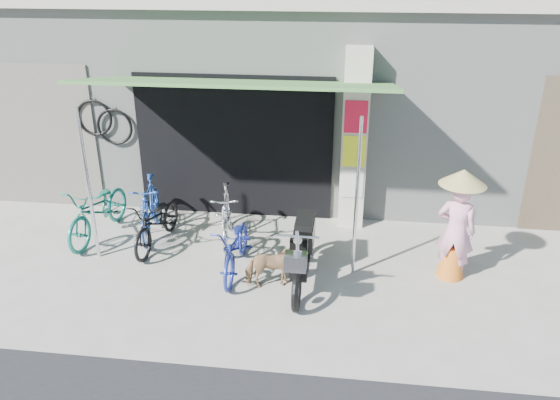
# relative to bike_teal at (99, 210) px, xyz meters

# --- Properties ---
(ground) EXTENTS (80.00, 80.00, 0.00)m
(ground) POSITION_rel_bike_teal_xyz_m (3.24, -1.42, -0.47)
(ground) COLOR #A6A196
(ground) RESTS_ON ground
(bicycle_shop) EXTENTS (12.30, 5.30, 3.66)m
(bicycle_shop) POSITION_rel_bike_teal_xyz_m (3.24, 3.67, 1.37)
(bicycle_shop) COLOR #9FA49C
(bicycle_shop) RESTS_ON ground
(shop_pillar) EXTENTS (0.42, 0.44, 3.00)m
(shop_pillar) POSITION_rel_bike_teal_xyz_m (4.09, 1.02, 1.03)
(shop_pillar) COLOR beige
(shop_pillar) RESTS_ON ground
(awning) EXTENTS (4.60, 1.88, 2.72)m
(awning) POSITION_rel_bike_teal_xyz_m (2.34, 0.20, 2.05)
(awning) COLOR #3B6E31
(awning) RESTS_ON ground
(neighbour_left) EXTENTS (2.60, 0.06, 2.60)m
(neighbour_left) POSITION_rel_bike_teal_xyz_m (-1.76, 1.17, 0.83)
(neighbour_left) COLOR #6B665B
(neighbour_left) RESTS_ON ground
(bike_teal) EXTENTS (0.79, 1.84, 0.94)m
(bike_teal) POSITION_rel_bike_teal_xyz_m (0.00, 0.00, 0.00)
(bike_teal) COLOR #197462
(bike_teal) RESTS_ON ground
(bike_blue) EXTENTS (0.74, 1.65, 0.96)m
(bike_blue) POSITION_rel_bike_teal_xyz_m (0.80, 0.18, 0.01)
(bike_blue) COLOR #22499D
(bike_blue) RESTS_ON ground
(bike_black) EXTENTS (0.69, 1.61, 0.82)m
(bike_black) POSITION_rel_bike_teal_xyz_m (1.05, -0.19, -0.06)
(bike_black) COLOR black
(bike_black) RESTS_ON ground
(bike_silver) EXTENTS (0.67, 1.56, 0.91)m
(bike_silver) POSITION_rel_bike_teal_xyz_m (2.10, 0.09, -0.02)
(bike_silver) COLOR silver
(bike_silver) RESTS_ON ground
(bike_navy) EXTENTS (0.54, 1.55, 0.81)m
(bike_navy) POSITION_rel_bike_teal_xyz_m (2.46, -0.83, -0.06)
(bike_navy) COLOR navy
(bike_navy) RESTS_ON ground
(street_dog) EXTENTS (0.82, 0.56, 0.63)m
(street_dog) POSITION_rel_bike_teal_xyz_m (3.03, -1.19, -0.15)
(street_dog) COLOR tan
(street_dog) RESTS_ON ground
(moped) EXTENTS (0.54, 1.91, 1.08)m
(moped) POSITION_rel_bike_teal_xyz_m (3.42, -0.97, 0.02)
(moped) COLOR black
(moped) RESTS_ON ground
(nun) EXTENTS (0.64, 0.64, 1.65)m
(nun) POSITION_rel_bike_teal_xyz_m (5.55, -0.58, 0.36)
(nun) COLOR pink
(nun) RESTS_ON ground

